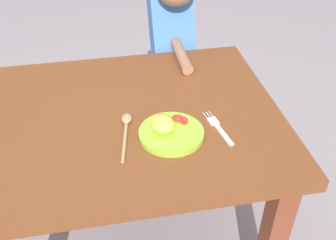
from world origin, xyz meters
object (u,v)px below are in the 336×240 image
(fork, at_px, (219,128))
(spoon, at_px, (126,128))
(plate, at_px, (170,131))
(person, at_px, (171,58))

(fork, height_order, spoon, spoon)
(plate, distance_m, person, 0.71)
(plate, xyz_separation_m, person, (0.14, 0.69, -0.13))
(plate, relative_size, spoon, 0.89)
(person, bearing_deg, fork, 91.89)
(fork, bearing_deg, plate, 79.35)
(plate, relative_size, fork, 1.12)
(plate, relative_size, person, 0.20)
(plate, bearing_deg, person, 78.53)
(fork, xyz_separation_m, spoon, (-0.30, 0.05, 0.00))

